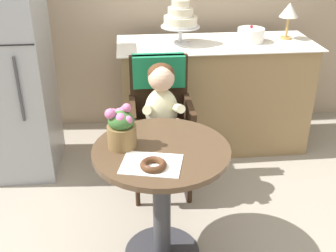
% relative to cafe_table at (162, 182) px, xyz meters
% --- Properties ---
extents(cafe_table, '(0.72, 0.72, 0.72)m').
position_rel_cafe_table_xyz_m(cafe_table, '(0.00, 0.00, 0.00)').
color(cafe_table, '#4C3826').
rests_on(cafe_table, ground).
extents(wicker_chair, '(0.42, 0.45, 0.95)m').
position_rel_cafe_table_xyz_m(wicker_chair, '(0.06, 0.76, 0.13)').
color(wicker_chair, '#332114').
rests_on(wicker_chair, ground).
extents(seated_child, '(0.27, 0.32, 0.73)m').
position_rel_cafe_table_xyz_m(seated_child, '(0.06, 0.60, 0.17)').
color(seated_child, beige).
rests_on(seated_child, ground).
extents(paper_napkin, '(0.33, 0.28, 0.00)m').
position_rel_cafe_table_xyz_m(paper_napkin, '(-0.06, -0.15, 0.21)').
color(paper_napkin, white).
rests_on(paper_napkin, cafe_table).
extents(donut_front, '(0.13, 0.13, 0.04)m').
position_rel_cafe_table_xyz_m(donut_front, '(-0.05, -0.18, 0.23)').
color(donut_front, '#4C2D19').
rests_on(donut_front, cafe_table).
extents(flower_vase, '(0.15, 0.15, 0.24)m').
position_rel_cafe_table_xyz_m(flower_vase, '(-0.20, 0.04, 0.33)').
color(flower_vase, brown).
rests_on(flower_vase, cafe_table).
extents(display_counter, '(1.56, 0.62, 0.90)m').
position_rel_cafe_table_xyz_m(display_counter, '(0.55, 1.30, -0.05)').
color(display_counter, '#93754C').
rests_on(display_counter, ground).
extents(tiered_cake_stand, '(0.30, 0.30, 0.33)m').
position_rel_cafe_table_xyz_m(tiered_cake_stand, '(0.26, 1.30, 0.59)').
color(tiered_cake_stand, silver).
rests_on(tiered_cake_stand, display_counter).
extents(round_layer_cake, '(0.21, 0.21, 0.13)m').
position_rel_cafe_table_xyz_m(round_layer_cake, '(0.82, 1.30, 0.45)').
color(round_layer_cake, white).
rests_on(round_layer_cake, display_counter).
extents(table_lamp, '(0.15, 0.15, 0.28)m').
position_rel_cafe_table_xyz_m(table_lamp, '(1.13, 1.36, 0.61)').
color(table_lamp, '#B28C47').
rests_on(table_lamp, display_counter).
extents(refrigerator, '(0.64, 0.63, 1.70)m').
position_rel_cafe_table_xyz_m(refrigerator, '(-1.05, 1.10, 0.34)').
color(refrigerator, '#9EA0A5').
rests_on(refrigerator, ground).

